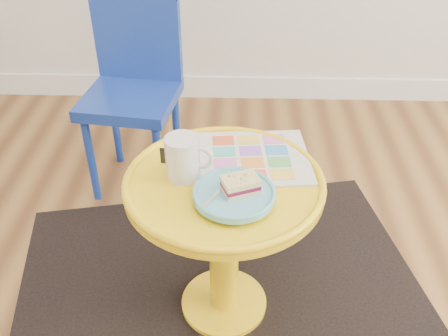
{
  "coord_description": "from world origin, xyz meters",
  "views": [
    {
      "loc": [
        -0.44,
        -0.45,
        1.28
      ],
      "look_at": [
        -0.47,
        0.58,
        0.54
      ],
      "focal_mm": 40.0,
      "sensor_mm": 36.0,
      "label": 1
    }
  ],
  "objects_px": {
    "mug": "(184,157)",
    "chair": "(134,81)",
    "side_table": "(224,221)",
    "plate": "(234,195)",
    "newspaper": "(251,158)"
  },
  "relations": [
    {
      "from": "side_table",
      "to": "mug",
      "type": "xyz_separation_m",
      "value": [
        -0.1,
        0.02,
        0.2
      ]
    },
    {
      "from": "chair",
      "to": "plate",
      "type": "distance_m",
      "value": 0.88
    },
    {
      "from": "mug",
      "to": "chair",
      "type": "bearing_deg",
      "value": 119.06
    },
    {
      "from": "mug",
      "to": "plate",
      "type": "height_order",
      "value": "mug"
    },
    {
      "from": "chair",
      "to": "plate",
      "type": "xyz_separation_m",
      "value": [
        0.4,
        -0.78,
        0.08
      ]
    },
    {
      "from": "plate",
      "to": "mug",
      "type": "bearing_deg",
      "value": 143.1
    },
    {
      "from": "mug",
      "to": "plate",
      "type": "relative_size",
      "value": 0.63
    },
    {
      "from": "chair",
      "to": "mug",
      "type": "bearing_deg",
      "value": -60.9
    },
    {
      "from": "side_table",
      "to": "plate",
      "type": "distance_m",
      "value": 0.18
    },
    {
      "from": "newspaper",
      "to": "mug",
      "type": "xyz_separation_m",
      "value": [
        -0.18,
        -0.09,
        0.06
      ]
    },
    {
      "from": "side_table",
      "to": "newspaper",
      "type": "xyz_separation_m",
      "value": [
        0.07,
        0.1,
        0.14
      ]
    },
    {
      "from": "side_table",
      "to": "newspaper",
      "type": "distance_m",
      "value": 0.19
    },
    {
      "from": "side_table",
      "to": "chair",
      "type": "relative_size",
      "value": 0.69
    },
    {
      "from": "newspaper",
      "to": "mug",
      "type": "distance_m",
      "value": 0.21
    },
    {
      "from": "newspaper",
      "to": "chair",
      "type": "bearing_deg",
      "value": 121.8
    }
  ]
}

